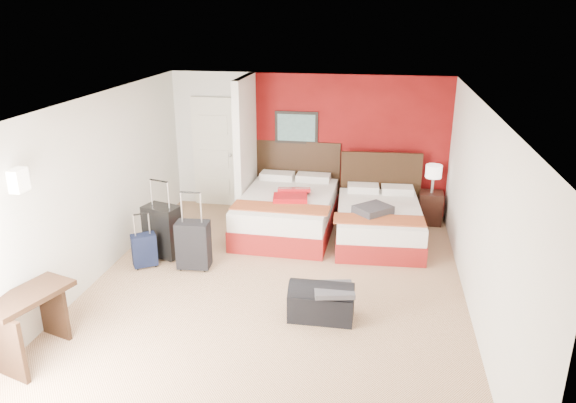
% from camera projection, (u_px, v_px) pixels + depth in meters
% --- Properties ---
extents(ground, '(6.50, 6.50, 0.00)m').
position_uv_depth(ground, '(274.00, 291.00, 7.26)').
color(ground, tan).
rests_on(ground, ground).
extents(room_walls, '(5.02, 6.52, 2.50)m').
position_uv_depth(room_walls, '(202.00, 167.00, 8.38)').
color(room_walls, silver).
rests_on(room_walls, ground).
extents(red_accent_panel, '(3.50, 0.04, 2.50)m').
position_uv_depth(red_accent_panel, '(349.00, 145.00, 9.72)').
color(red_accent_panel, maroon).
rests_on(red_accent_panel, ground).
extents(partition_wall, '(0.12, 1.20, 2.50)m').
position_uv_depth(partition_wall, '(246.00, 150.00, 9.42)').
color(partition_wall, silver).
rests_on(partition_wall, ground).
extents(entry_door, '(0.82, 0.06, 2.05)m').
position_uv_depth(entry_door, '(215.00, 152.00, 10.16)').
color(entry_door, silver).
rests_on(entry_door, ground).
extents(bed_left, '(1.55, 2.18, 0.64)m').
position_uv_depth(bed_left, '(287.00, 213.00, 9.13)').
color(bed_left, silver).
rests_on(bed_left, ground).
extents(bed_right, '(1.43, 1.97, 0.57)m').
position_uv_depth(bed_right, '(378.00, 224.00, 8.77)').
color(bed_right, silver).
rests_on(bed_right, ground).
extents(red_suitcase_open, '(0.65, 0.82, 0.09)m').
position_uv_depth(red_suitcase_open, '(292.00, 195.00, 8.90)').
color(red_suitcase_open, '#A80E15').
rests_on(red_suitcase_open, bed_left).
extents(jacket_bundle, '(0.67, 0.66, 0.13)m').
position_uv_depth(jacket_bundle, '(373.00, 210.00, 8.39)').
color(jacket_bundle, '#3B3A40').
rests_on(jacket_bundle, bed_right).
extents(nightstand, '(0.41, 0.41, 0.56)m').
position_uv_depth(nightstand, '(430.00, 208.00, 9.49)').
color(nightstand, black).
rests_on(nightstand, ground).
extents(table_lamp, '(0.31, 0.31, 0.49)m').
position_uv_depth(table_lamp, '(433.00, 179.00, 9.32)').
color(table_lamp, silver).
rests_on(table_lamp, nightstand).
extents(suitcase_black, '(0.59, 0.46, 0.78)m').
position_uv_depth(suitcase_black, '(163.00, 233.00, 8.15)').
color(suitcase_black, black).
rests_on(suitcase_black, ground).
extents(suitcase_charcoal, '(0.48, 0.32, 0.69)m').
position_uv_depth(suitcase_charcoal, '(194.00, 246.00, 7.81)').
color(suitcase_charcoal, black).
rests_on(suitcase_charcoal, ground).
extents(suitcase_navy, '(0.40, 0.36, 0.47)m').
position_uv_depth(suitcase_navy, '(144.00, 252.00, 7.89)').
color(suitcase_navy, black).
rests_on(suitcase_navy, ground).
extents(duffel_bag, '(0.78, 0.42, 0.40)m').
position_uv_depth(duffel_bag, '(321.00, 303.00, 6.59)').
color(duffel_bag, black).
rests_on(duffel_bag, ground).
extents(jacket_draped, '(0.53, 0.48, 0.06)m').
position_uv_depth(jacket_draped, '(334.00, 290.00, 6.44)').
color(jacket_draped, '#3D3D43').
rests_on(jacket_draped, duffel_bag).
extents(desk, '(0.71, 1.01, 0.76)m').
position_uv_depth(desk, '(33.00, 325.00, 5.80)').
color(desk, black).
rests_on(desk, ground).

